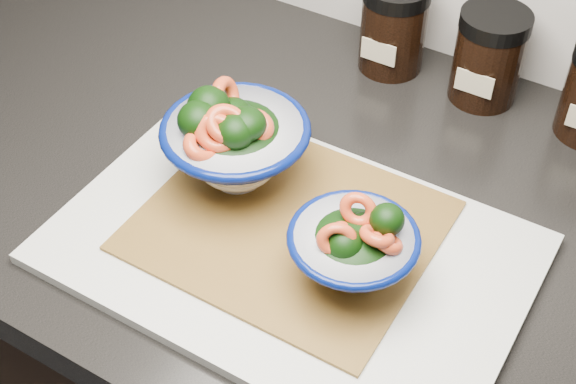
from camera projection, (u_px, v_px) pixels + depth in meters
The scene contains 7 objects.
countertop at pixel (458, 259), 0.81m from camera, with size 3.50×0.60×0.04m, color black.
cutting_board at pixel (290, 249), 0.78m from camera, with size 0.45×0.30×0.01m, color beige.
bamboo_mat at pixel (288, 225), 0.79m from camera, with size 0.28×0.24×0.00m, color olive.
bowl_left at pixel (234, 141), 0.81m from camera, with size 0.15×0.15×0.11m.
bowl_right at pixel (354, 248), 0.72m from camera, with size 0.12×0.12×0.09m.
spice_jar_a at pixel (393, 27), 0.97m from camera, with size 0.08×0.08×0.11m.
spice_jar_b at pixel (489, 56), 0.93m from camera, with size 0.08×0.08×0.11m.
Camera 1 is at (0.13, 0.91, 1.49)m, focal length 50.00 mm.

